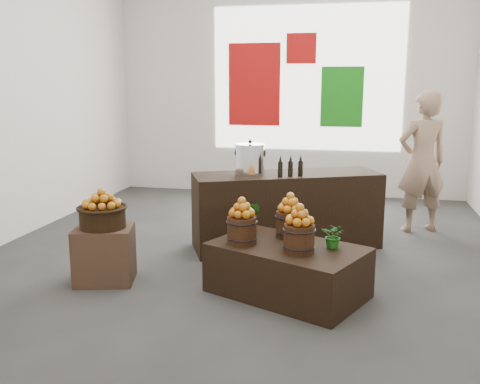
% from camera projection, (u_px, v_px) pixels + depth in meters
% --- Properties ---
extents(ground, '(7.00, 7.00, 0.00)m').
position_uv_depth(ground, '(249.00, 253.00, 6.18)').
color(ground, '#3C3C3A').
rests_on(ground, ground).
extents(back_wall, '(6.00, 0.04, 4.00)m').
position_uv_depth(back_wall, '(289.00, 79.00, 9.12)').
color(back_wall, silver).
rests_on(back_wall, ground).
extents(back_opening, '(3.20, 0.02, 2.40)m').
position_uv_depth(back_opening, '(307.00, 79.00, 9.04)').
color(back_opening, white).
rests_on(back_opening, back_wall).
extents(deco_red_left, '(0.90, 0.04, 1.40)m').
position_uv_depth(deco_red_left, '(254.00, 85.00, 9.24)').
color(deco_red_left, '#B10E0D').
rests_on(deco_red_left, back_wall).
extents(deco_green_right, '(0.70, 0.04, 1.00)m').
position_uv_depth(deco_green_right, '(342.00, 97.00, 8.97)').
color(deco_green_right, '#157C13').
rests_on(deco_green_right, back_wall).
extents(deco_red_upper, '(0.50, 0.04, 0.50)m').
position_uv_depth(deco_red_upper, '(301.00, 48.00, 8.95)').
color(deco_red_upper, '#B10E0D').
rests_on(deco_red_upper, back_wall).
extents(crate, '(0.65, 0.58, 0.55)m').
position_uv_depth(crate, '(105.00, 255.00, 5.26)').
color(crate, brown).
rests_on(crate, ground).
extents(wicker_basket, '(0.44, 0.44, 0.20)m').
position_uv_depth(wicker_basket, '(103.00, 218.00, 5.18)').
color(wicker_basket, black).
rests_on(wicker_basket, crate).
extents(apples_in_basket, '(0.35, 0.35, 0.19)m').
position_uv_depth(apples_in_basket, '(102.00, 198.00, 5.14)').
color(apples_in_basket, '#A40805').
rests_on(apples_in_basket, wicker_basket).
extents(display_table, '(1.59, 1.33, 0.47)m').
position_uv_depth(display_table, '(287.00, 270.00, 4.95)').
color(display_table, black).
rests_on(display_table, ground).
extents(apple_bucket_front_left, '(0.27, 0.27, 0.25)m').
position_uv_depth(apple_bucket_front_left, '(242.00, 230.00, 4.96)').
color(apple_bucket_front_left, '#3D2210').
rests_on(apple_bucket_front_left, display_table).
extents(apples_in_bucket_front_left, '(0.20, 0.20, 0.18)m').
position_uv_depth(apples_in_bucket_front_left, '(242.00, 207.00, 4.91)').
color(apples_in_bucket_front_left, '#A40805').
rests_on(apples_in_bucket_front_left, apple_bucket_front_left).
extents(apple_bucket_front_right, '(0.27, 0.27, 0.25)m').
position_uv_depth(apple_bucket_front_right, '(299.00, 238.00, 4.69)').
color(apple_bucket_front_right, '#3D2210').
rests_on(apple_bucket_front_right, display_table).
extents(apples_in_bucket_front_right, '(0.20, 0.20, 0.18)m').
position_uv_depth(apples_in_bucket_front_right, '(300.00, 214.00, 4.65)').
color(apples_in_bucket_front_right, '#A40805').
rests_on(apples_in_bucket_front_right, apple_bucket_front_right).
extents(apple_bucket_rear, '(0.27, 0.27, 0.25)m').
position_uv_depth(apple_bucket_rear, '(290.00, 224.00, 5.15)').
color(apple_bucket_rear, '#3D2210').
rests_on(apple_bucket_rear, display_table).
extents(apples_in_bucket_rear, '(0.20, 0.20, 0.18)m').
position_uv_depth(apples_in_bucket_rear, '(290.00, 202.00, 5.11)').
color(apples_in_bucket_rear, '#A40805').
rests_on(apples_in_bucket_rear, apple_bucket_rear).
extents(herb_garnish_right, '(0.25, 0.23, 0.24)m').
position_uv_depth(herb_garnish_right, '(334.00, 236.00, 4.80)').
color(herb_garnish_right, '#175712').
rests_on(herb_garnish_right, display_table).
extents(herb_garnish_left, '(0.17, 0.14, 0.29)m').
position_uv_depth(herb_garnish_left, '(252.00, 217.00, 5.37)').
color(herb_garnish_left, '#175712').
rests_on(herb_garnish_left, display_table).
extents(counter, '(2.28, 1.53, 0.89)m').
position_uv_depth(counter, '(286.00, 210.00, 6.36)').
color(counter, black).
rests_on(counter, ground).
extents(stock_pot_left, '(0.34, 0.34, 0.34)m').
position_uv_depth(stock_pot_left, '(250.00, 160.00, 6.14)').
color(stock_pot_left, silver).
rests_on(stock_pot_left, counter).
extents(oil_cruets, '(0.24, 0.15, 0.25)m').
position_uv_depth(oil_cruets, '(293.00, 166.00, 6.03)').
color(oil_cruets, black).
rests_on(oil_cruets, counter).
extents(shopper, '(0.79, 0.66, 1.85)m').
position_uv_depth(shopper, '(422.00, 162.00, 6.94)').
color(shopper, '#98785D').
rests_on(shopper, ground).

